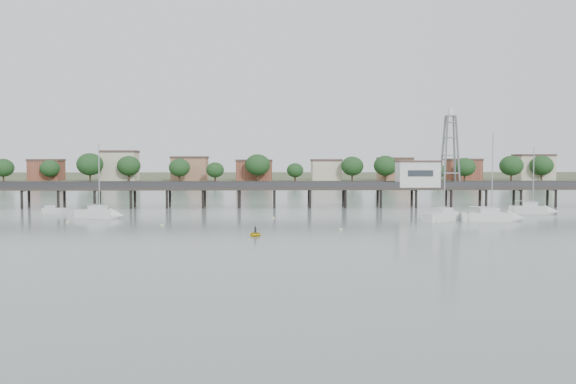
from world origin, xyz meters
name	(u,v)px	position (x,y,z in m)	size (l,w,h in m)	color
ground_plane	(313,251)	(0.00, 0.00, 0.00)	(500.00, 500.00, 0.00)	slate
pier	(292,188)	(0.00, 60.00, 3.79)	(150.00, 5.00, 5.50)	#2D2823
pier_building	(417,174)	(25.00, 60.00, 6.67)	(8.40, 5.40, 5.30)	silver
lattice_tower	(450,151)	(31.50, 60.00, 11.10)	(3.20, 3.20, 15.50)	slate
sailboat_c	(448,216)	(23.47, 32.83, 0.64)	(8.05, 7.08, 13.76)	silver
sailboat_b	(104,214)	(-31.44, 38.31, 0.64)	(7.99, 4.20, 12.73)	silver
sailboat_d	(498,217)	(30.91, 31.28, 0.64)	(8.99, 3.45, 14.43)	silver
sailboat_e	(537,210)	(42.45, 44.01, 0.65)	(7.75, 4.79, 12.42)	silver
white_tender	(53,211)	(-42.69, 47.65, 0.48)	(4.30, 2.96, 1.54)	silver
yellow_dinghy	(255,236)	(-6.35, 13.47, 0.00)	(2.08, 0.60, 2.91)	yellow
dinghy_occupant	(255,236)	(-6.35, 13.47, 0.00)	(0.36, 0.97, 0.23)	black
mooring_buoys	(316,223)	(2.45, 28.83, 0.08)	(80.88, 18.36, 0.39)	beige
far_shore	(279,177)	(0.36, 239.58, 0.95)	(500.00, 170.00, 10.40)	#475133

